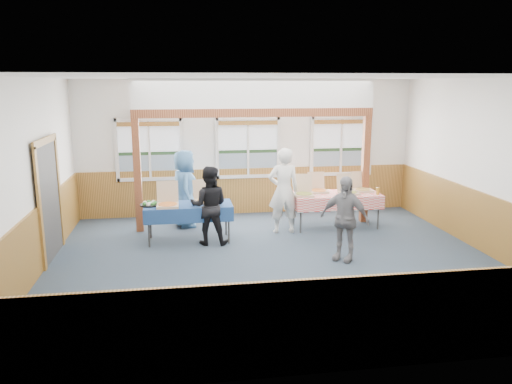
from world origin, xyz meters
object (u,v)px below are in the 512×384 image
table_left (188,207)px  woman_black (209,206)px  person_grey (344,219)px  table_right (336,196)px  man_blue (185,189)px  woman_white (284,191)px

table_left → woman_black: 0.47m
table_left → person_grey: person_grey is taller
table_right → table_left: bearing=-176.5°
man_blue → table_right: bearing=-102.9°
table_left → woman_white: (1.99, 0.30, 0.21)m
woman_black → person_grey: (2.31, -1.29, -0.01)m
woman_white → woman_black: size_ratio=1.17×
table_right → person_grey: (-0.50, -2.04, 0.06)m
woman_white → man_blue: bearing=-22.0°
table_left → man_blue: size_ratio=1.07×
table_left → table_right: 3.24m
person_grey → table_left: bearing=-169.2°
woman_white → table_right: bearing=-170.5°
woman_white → table_left: bearing=7.9°
table_left → woman_white: bearing=17.6°
table_left → table_right: same height
woman_white → woman_black: bearing=17.9°
woman_black → woman_white: bearing=-151.3°
table_right → person_grey: size_ratio=1.29×
table_right → woman_black: size_ratio=1.27×
woman_black → table_left: bearing=-20.7°
table_right → woman_black: 2.90m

